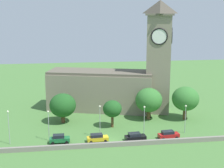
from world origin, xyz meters
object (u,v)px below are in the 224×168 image
object	(u,v)px
streetlamp_east_mid	(144,117)
tree_riverside_west	(149,100)
car_green	(59,139)
tree_by_tower	(112,109)
car_yellow	(97,138)
streetlamp_west_end	(9,122)
tree_churchyard	(63,105)
streetlamp_central	(100,116)
car_red	(168,135)
streetlamp_west_mid	(48,121)
streetlamp_east_end	(185,114)
church	(117,81)
car_black	(135,137)
tree_riverside_east	(185,99)

from	to	relation	value
streetlamp_east_mid	tree_riverside_west	distance (m)	12.72
car_green	tree_by_tower	size ratio (longest dim) A/B	0.64
car_yellow	streetlamp_west_end	world-z (taller)	streetlamp_west_end
tree_churchyard	streetlamp_east_mid	bearing A→B (deg)	-34.34
streetlamp_central	car_red	bearing A→B (deg)	-10.24
car_green	streetlamp_west_mid	xyz separation A→B (m)	(-2.27, 1.70, 3.66)
streetlamp_east_end	tree_riverside_west	world-z (taller)	tree_riverside_west
streetlamp_east_mid	tree_riverside_west	bearing A→B (deg)	71.25
church	streetlamp_east_end	distance (m)	24.84
car_red	streetlamp_east_end	world-z (taller)	streetlamp_east_end
streetlamp_central	tree_by_tower	bearing A→B (deg)	59.89
church	car_black	size ratio (longest dim) A/B	7.62
car_green	car_red	xyz separation A→B (m)	(24.21, -0.78, -0.05)
tree_churchyard	car_red	bearing A→B (deg)	-31.39
car_yellow	streetlamp_central	world-z (taller)	streetlamp_central
car_green	car_red	distance (m)	24.23
car_yellow	car_red	size ratio (longest dim) A/B	0.97
car_green	streetlamp_east_end	xyz separation A→B (m)	(29.06, 2.04, 3.60)
car_black	streetlamp_west_mid	world-z (taller)	streetlamp_west_mid
streetlamp_east_end	tree_by_tower	xyz separation A→B (m)	(-16.27, 6.34, 0.11)
car_black	car_green	bearing A→B (deg)	176.81
car_red	tree_by_tower	xyz separation A→B (m)	(-11.43, 9.16, 3.76)
streetlamp_central	tree_riverside_west	world-z (taller)	tree_riverside_west
streetlamp_central	streetlamp_east_mid	world-z (taller)	streetlamp_central
streetlamp_west_mid	tree_churchyard	bearing A→B (deg)	75.66
tree_riverside_west	streetlamp_east_end	bearing A→B (deg)	-61.68
car_yellow	tree_riverside_east	bearing A→B (deg)	26.54
tree_by_tower	streetlamp_west_end	bearing A→B (deg)	-161.90
tree_by_tower	tree_riverside_east	bearing A→B (deg)	9.42
car_black	streetlamp_west_end	world-z (taller)	streetlamp_west_end
car_black	tree_by_tower	distance (m)	10.73
streetlamp_west_end	tree_by_tower	xyz separation A→B (m)	(23.33, 7.63, -0.32)
church	streetlamp_east_mid	distance (m)	22.27
car_red	tree_riverside_west	xyz separation A→B (m)	(-1.12, 13.88, 4.31)
car_green	streetlamp_central	distance (m)	10.11
car_yellow	tree_by_tower	xyz separation A→B (m)	(4.57, 8.88, 3.76)
car_green	tree_riverside_west	size ratio (longest dim) A/B	0.52
car_black	streetlamp_west_mid	distance (m)	19.38
tree_riverside_east	streetlamp_east_end	bearing A→B (deg)	-109.99
streetlamp_west_mid	tree_riverside_east	bearing A→B (deg)	15.96
car_red	tree_riverside_east	bearing A→B (deg)	56.14
car_green	tree_by_tower	bearing A→B (deg)	33.24
car_yellow	streetlamp_east_end	bearing A→B (deg)	6.93
streetlamp_central	tree_riverside_west	bearing A→B (deg)	38.46
car_black	tree_by_tower	bearing A→B (deg)	112.08
car_black	streetlamp_central	distance (m)	9.01
streetlamp_central	car_yellow	bearing A→B (deg)	-109.10
car_yellow	tree_by_tower	world-z (taller)	tree_by_tower
streetlamp_west_mid	tree_riverside_east	xyz separation A→B (m)	(34.83, 9.96, 1.00)
streetlamp_west_end	car_black	bearing A→B (deg)	-3.54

